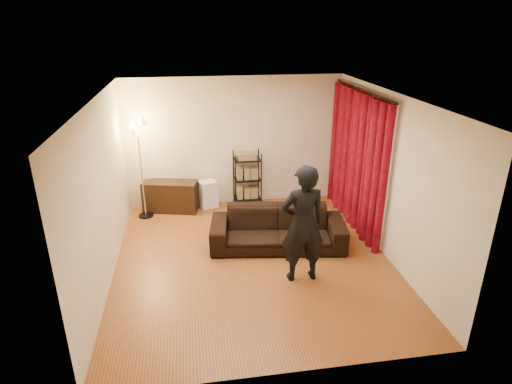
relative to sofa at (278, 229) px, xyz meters
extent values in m
plane|color=#9A5027|center=(-0.50, -0.40, -0.34)|extent=(5.00, 5.00, 0.00)
plane|color=white|center=(-0.50, -0.40, 2.36)|extent=(5.00, 5.00, 0.00)
plane|color=beige|center=(-0.50, 2.10, 1.01)|extent=(5.00, 0.00, 5.00)
plane|color=beige|center=(-0.50, -2.90, 1.01)|extent=(5.00, 0.00, 5.00)
plane|color=beige|center=(-2.75, -0.40, 1.01)|extent=(0.00, 5.00, 5.00)
plane|color=beige|center=(1.75, -0.40, 1.01)|extent=(0.00, 5.00, 5.00)
cylinder|color=black|center=(1.65, 0.72, 2.24)|extent=(0.04, 2.65, 0.04)
imported|color=black|center=(0.00, 0.00, 0.00)|extent=(2.44, 1.23, 0.68)
imported|color=black|center=(0.15, -1.04, 0.59)|extent=(0.69, 0.47, 1.85)
cube|color=black|center=(-1.90, 1.82, -0.02)|extent=(1.17, 0.67, 0.64)
camera|label=1|loc=(-1.42, -6.54, 3.42)|focal=30.00mm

